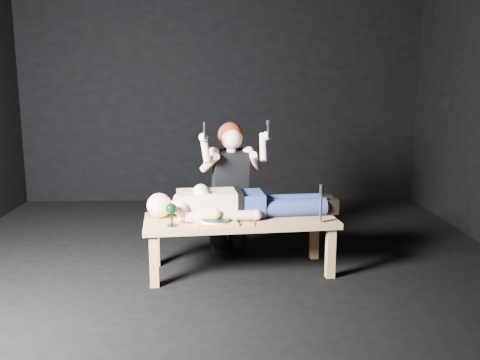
{
  "coord_description": "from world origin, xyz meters",
  "views": [
    {
      "loc": [
        0.04,
        -4.11,
        1.53
      ],
      "look_at": [
        0.17,
        -0.03,
        0.75
      ],
      "focal_mm": 38.88,
      "sensor_mm": 36.0,
      "label": 1
    }
  ],
  "objects": [
    {
      "name": "table",
      "position": [
        0.17,
        -0.08,
        0.23
      ],
      "size": [
        1.57,
        0.73,
        0.45
      ],
      "primitive_type": "cube",
      "rotation": [
        0.0,
        0.0,
        0.11
      ],
      "color": "#AB7B53",
      "rests_on": "ground"
    },
    {
      "name": "ground",
      "position": [
        0.0,
        0.0,
        0.0
      ],
      "size": [
        5.0,
        5.0,
        0.0
      ],
      "primitive_type": "plane",
      "color": "black",
      "rests_on": "ground"
    },
    {
      "name": "carving_knife",
      "position": [
        0.79,
        -0.23,
        0.6
      ],
      "size": [
        0.04,
        0.05,
        0.3
      ],
      "primitive_type": null,
      "rotation": [
        0.0,
        0.0,
        0.11
      ],
      "color": "#B2B2B7",
      "rests_on": "table"
    },
    {
      "name": "apple",
      "position": [
        -0.01,
        -0.24,
        0.52
      ],
      "size": [
        0.07,
        0.07,
        0.07
      ],
      "primitive_type": "sphere",
      "color": "#519826",
      "rests_on": "plate"
    },
    {
      "name": "serving_tray",
      "position": [
        -0.03,
        -0.25,
        0.46
      ],
      "size": [
        0.36,
        0.29,
        0.02
      ],
      "primitive_type": "cube",
      "rotation": [
        0.0,
        0.0,
        0.18
      ],
      "color": "tan",
      "rests_on": "table"
    },
    {
      "name": "back_wall",
      "position": [
        0.0,
        2.5,
        1.5
      ],
      "size": [
        5.0,
        0.0,
        5.0
      ],
      "primitive_type": "plane",
      "rotation": [
        1.57,
        0.0,
        0.0
      ],
      "color": "black",
      "rests_on": "ground"
    },
    {
      "name": "fork_flat",
      "position": [
        -0.14,
        -0.27,
        0.45
      ],
      "size": [
        0.03,
        0.16,
        0.01
      ],
      "primitive_type": "cube",
      "rotation": [
        0.0,
        0.0,
        0.12
      ],
      "color": "#B2B2B7",
      "rests_on": "table"
    },
    {
      "name": "lying_man",
      "position": [
        0.2,
        0.01,
        0.58
      ],
      "size": [
        1.51,
        0.6,
        0.25
      ],
      "primitive_type": null,
      "rotation": [
        0.0,
        0.0,
        0.11
      ],
      "color": "#E6B091",
      "rests_on": "table"
    },
    {
      "name": "plate",
      "position": [
        -0.03,
        -0.25,
        0.48
      ],
      "size": [
        0.25,
        0.25,
        0.02
      ],
      "primitive_type": "cylinder",
      "rotation": [
        0.0,
        0.0,
        0.18
      ],
      "color": "white",
      "rests_on": "serving_tray"
    },
    {
      "name": "kneeling_woman",
      "position": [
        0.08,
        0.4,
        0.61
      ],
      "size": [
        0.78,
        0.84,
        1.22
      ],
      "primitive_type": null,
      "rotation": [
        0.0,
        0.0,
        0.2
      ],
      "color": "black",
      "rests_on": "ground"
    },
    {
      "name": "goblet",
      "position": [
        -0.36,
        -0.3,
        0.54
      ],
      "size": [
        0.09,
        0.09,
        0.18
      ],
      "primitive_type": null,
      "rotation": [
        0.0,
        0.0,
        0.11
      ],
      "color": "black",
      "rests_on": "table"
    },
    {
      "name": "knife_flat",
      "position": [
        0.27,
        -0.26,
        0.45
      ],
      "size": [
        0.03,
        0.16,
        0.01
      ],
      "primitive_type": "cube",
      "rotation": [
        0.0,
        0.0,
        -0.12
      ],
      "color": "#B2B2B7",
      "rests_on": "table"
    },
    {
      "name": "spoon_flat",
      "position": [
        0.21,
        -0.18,
        0.45
      ],
      "size": [
        0.09,
        0.15,
        0.01
      ],
      "primitive_type": "cube",
      "rotation": [
        0.0,
        0.0,
        0.5
      ],
      "color": "#B2B2B7",
      "rests_on": "table"
    }
  ]
}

